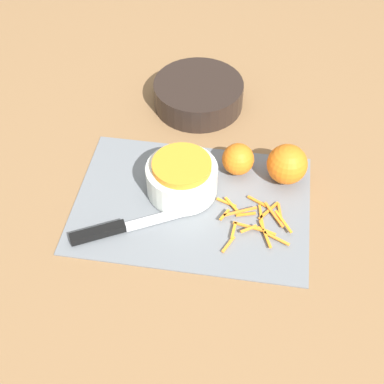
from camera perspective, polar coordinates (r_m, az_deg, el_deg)
ground_plane at (r=1.06m, az=0.00°, el=-1.29°), size 4.00×4.00×0.00m
cutting_board at (r=1.06m, az=0.00°, el=-1.18°), size 0.46×0.32×0.01m
bowl_speckled at (r=1.05m, az=-1.09°, el=1.61°), size 0.14×0.14×0.08m
bowl_dark at (r=1.27m, az=0.69°, el=10.40°), size 0.21×0.21×0.06m
knife at (r=1.02m, az=-8.35°, el=-3.91°), size 0.24×0.14×0.02m
orange_left at (r=1.09m, az=10.11°, el=2.93°), size 0.08×0.08×0.08m
orange_right at (r=1.10m, az=4.93°, el=3.51°), size 0.07×0.07×0.07m
peel_pile at (r=1.03m, az=6.77°, el=-2.93°), size 0.15×0.15×0.01m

